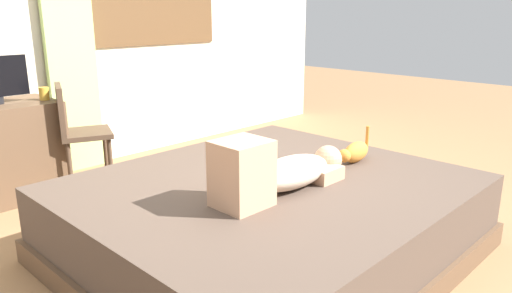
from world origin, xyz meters
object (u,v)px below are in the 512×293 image
at_px(person_lying, 280,171).
at_px(chair_by_desk, 76,129).
at_px(bed, 268,218).
at_px(cat, 355,152).
at_px(cup, 44,94).

distance_m(person_lying, chair_by_desk, 1.99).
relative_size(bed, cat, 6.14).
height_order(bed, cup, cup).
relative_size(bed, cup, 22.26).
bearing_deg(person_lying, cup, 99.29).
xyz_separation_m(bed, chair_by_desk, (-0.27, 1.83, 0.28)).
height_order(cat, cup, cup).
relative_size(bed, person_lying, 2.35).
xyz_separation_m(cat, cup, (-1.08, 2.13, 0.26)).
distance_m(cup, chair_by_desk, 0.35).
bearing_deg(bed, cat, -12.89).
height_order(person_lying, cup, cup).
height_order(cat, chair_by_desk, chair_by_desk).
height_order(bed, cat, cat).
bearing_deg(cup, cat, -63.11).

